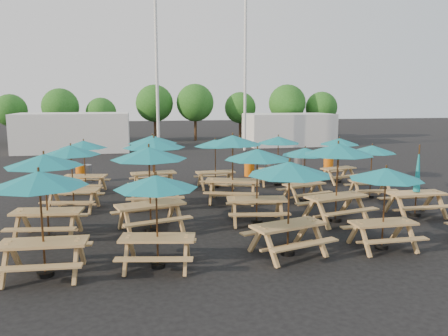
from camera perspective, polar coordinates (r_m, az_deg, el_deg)
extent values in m
plane|color=black|center=(16.52, 1.03, -4.59)|extent=(120.00, 120.00, 0.00)
cube|color=tan|center=(10.54, -22.52, -9.01)|extent=(1.91, 0.83, 0.06)
cube|color=tan|center=(10.01, -23.39, -11.85)|extent=(1.89, 0.37, 0.04)
cube|color=tan|center=(11.27, -21.57, -9.40)|extent=(1.89, 0.37, 0.04)
cylinder|color=black|center=(10.78, -22.28, -12.64)|extent=(0.37, 0.37, 0.10)
cylinder|color=brown|center=(10.42, -22.67, -6.77)|extent=(0.05, 0.05, 2.39)
cone|color=#147B87|center=(10.20, -23.02, -1.30)|extent=(2.20, 2.20, 0.33)
cube|color=tan|center=(13.25, -22.07, -5.28)|extent=(1.98, 0.98, 0.06)
cube|color=tan|center=(12.69, -22.97, -7.39)|extent=(1.91, 0.51, 0.04)
cube|color=tan|center=(13.96, -21.11, -5.80)|extent=(1.91, 0.51, 0.04)
cylinder|color=black|center=(13.44, -21.88, -8.29)|extent=(0.38, 0.38, 0.11)
cylinder|color=brown|center=(13.15, -22.18, -3.46)|extent=(0.05, 0.05, 2.42)
cone|color=#147B87|center=(12.98, -22.46, 0.96)|extent=(2.37, 2.37, 0.34)
cube|color=tan|center=(16.16, -19.11, -2.70)|extent=(1.92, 1.03, 0.06)
cube|color=tan|center=(15.61, -19.82, -4.25)|extent=(1.83, 0.58, 0.04)
cube|color=tan|center=(16.84, -18.36, -3.21)|extent=(1.83, 0.58, 0.04)
cylinder|color=black|center=(16.31, -18.98, -5.09)|extent=(0.36, 0.36, 0.10)
cylinder|color=brown|center=(16.08, -19.19, -1.25)|extent=(0.04, 0.04, 2.32)
cone|color=#147B87|center=(15.94, -19.38, 2.21)|extent=(2.36, 2.36, 0.32)
cube|color=tan|center=(19.04, -17.67, -1.00)|extent=(1.82, 0.99, 0.06)
cube|color=tan|center=(18.50, -18.21, -2.19)|extent=(1.74, 0.57, 0.04)
cube|color=tan|center=(19.68, -17.09, -1.47)|extent=(1.74, 0.57, 0.04)
cylinder|color=black|center=(19.16, -17.58, -2.95)|extent=(0.35, 0.35, 0.10)
cylinder|color=brown|center=(18.98, -17.73, 0.17)|extent=(0.04, 0.04, 2.20)
cone|color=#147B87|center=(18.86, -17.87, 2.96)|extent=(2.25, 2.25, 0.31)
cube|color=tan|center=(10.39, -8.70, -9.00)|extent=(1.83, 0.99, 0.06)
cube|color=tan|center=(9.89, -9.19, -11.68)|extent=(1.75, 0.56, 0.04)
cube|color=tan|center=(11.07, -8.19, -9.35)|extent=(1.75, 0.56, 0.04)
cylinder|color=black|center=(10.61, -8.61, -12.41)|extent=(0.35, 0.35, 0.10)
cylinder|color=brown|center=(10.27, -8.75, -6.91)|extent=(0.04, 0.04, 2.21)
cone|color=#147B87|center=(10.05, -8.88, -1.79)|extent=(2.25, 2.25, 0.31)
cube|color=tan|center=(13.08, -9.60, -4.72)|extent=(2.13, 1.29, 0.07)
cube|color=tan|center=(12.49, -8.52, -6.89)|extent=(1.99, 0.82, 0.04)
cube|color=tan|center=(13.83, -10.50, -5.35)|extent=(1.99, 0.82, 0.04)
cylinder|color=black|center=(13.28, -9.51, -7.93)|extent=(0.40, 0.40, 0.11)
cylinder|color=brown|center=(12.98, -9.65, -2.78)|extent=(0.05, 0.05, 2.55)
cone|color=#147B87|center=(12.80, -9.78, 1.93)|extent=(2.74, 2.74, 0.35)
cube|color=tan|center=(15.91, -9.00, -2.20)|extent=(2.03, 0.85, 0.07)
cube|color=tan|center=(15.27, -8.95, -3.93)|extent=(2.01, 0.35, 0.04)
cube|color=tan|center=(16.70, -8.98, -2.79)|extent=(2.01, 0.35, 0.04)
cylinder|color=black|center=(16.08, -8.93, -4.88)|extent=(0.40, 0.40, 0.11)
cylinder|color=brown|center=(15.83, -9.04, -0.59)|extent=(0.05, 0.05, 2.55)
cone|color=#147B87|center=(15.69, -9.14, 3.29)|extent=(2.30, 2.30, 0.36)
cube|color=tan|center=(18.75, -9.21, -0.65)|extent=(1.95, 0.98, 0.06)
cube|color=tan|center=(18.14, -8.80, -1.94)|extent=(1.88, 0.51, 0.04)
cube|color=tan|center=(19.47, -9.54, -1.20)|extent=(1.88, 0.51, 0.04)
cylinder|color=black|center=(18.89, -9.15, -2.79)|extent=(0.37, 0.37, 0.10)
cylinder|color=brown|center=(18.68, -9.24, 0.63)|extent=(0.05, 0.05, 2.38)
cone|color=#147B87|center=(18.56, -9.32, 3.70)|extent=(2.34, 2.34, 0.33)
cube|color=tan|center=(11.16, 8.37, -7.37)|extent=(2.01, 1.23, 0.06)
cube|color=tan|center=(10.73, 10.53, -9.81)|extent=(1.88, 0.78, 0.04)
cube|color=tan|center=(11.79, 6.35, -7.96)|extent=(1.88, 0.78, 0.04)
cylinder|color=black|center=(11.39, 8.29, -10.85)|extent=(0.38, 0.38, 0.10)
cylinder|color=brown|center=(11.05, 8.42, -5.24)|extent=(0.05, 0.05, 2.41)
cone|color=#147B87|center=(10.84, 8.55, -0.03)|extent=(2.59, 2.59, 0.33)
cube|color=tan|center=(13.82, 4.31, -4.09)|extent=(1.95, 0.99, 0.06)
cube|color=tan|center=(13.23, 4.68, -6.03)|extent=(1.89, 0.52, 0.04)
cube|color=tan|center=(14.55, 3.95, -4.62)|extent=(1.89, 0.52, 0.04)
cylinder|color=black|center=(14.00, 4.27, -6.94)|extent=(0.37, 0.37, 0.10)
cylinder|color=brown|center=(13.72, 4.33, -2.36)|extent=(0.05, 0.05, 2.39)
cone|color=#147B87|center=(13.56, 4.38, 1.82)|extent=(2.35, 2.35, 0.33)
cube|color=tan|center=(16.50, 1.13, -1.66)|extent=(2.16, 1.34, 0.07)
cube|color=tan|center=(15.85, 0.91, -3.31)|extent=(2.01, 0.86, 0.04)
cube|color=tan|center=(17.29, 1.33, -2.26)|extent=(2.01, 0.86, 0.04)
cylinder|color=black|center=(16.66, 1.12, -4.27)|extent=(0.40, 0.40, 0.11)
cylinder|color=brown|center=(16.42, 1.13, -0.09)|extent=(0.05, 0.05, 2.57)
cone|color=#147B87|center=(16.28, 1.15, 3.68)|extent=(2.80, 2.80, 0.36)
cube|color=tan|center=(19.18, -1.13, -0.54)|extent=(1.72, 0.76, 0.06)
cube|color=tan|center=(18.64, -0.68, -1.67)|extent=(1.69, 0.34, 0.04)
cube|color=tan|center=(19.81, -1.56, -1.02)|extent=(1.69, 0.34, 0.04)
cylinder|color=black|center=(19.30, -1.13, -2.43)|extent=(0.34, 0.34, 0.09)
cylinder|color=brown|center=(19.12, -1.14, 0.59)|extent=(0.04, 0.04, 2.15)
cone|color=#147B87|center=(19.00, -1.14, 3.29)|extent=(1.98, 1.98, 0.30)
cube|color=tan|center=(12.23, 20.07, -6.72)|extent=(1.70, 0.67, 0.06)
cube|color=tan|center=(11.81, 21.59, -8.77)|extent=(1.70, 0.25, 0.04)
cube|color=tan|center=(12.82, 18.53, -7.19)|extent=(1.70, 0.25, 0.04)
cylinder|color=black|center=(12.42, 19.90, -9.62)|extent=(0.34, 0.34, 0.09)
cylinder|color=brown|center=(12.14, 20.17, -4.96)|extent=(0.04, 0.04, 2.17)
cone|color=#147B87|center=(11.95, 20.41, -0.69)|extent=(1.90, 1.90, 0.30)
cube|color=tan|center=(14.38, 14.45, -3.63)|extent=(2.11, 1.22, 0.07)
cube|color=tan|center=(13.92, 16.30, -5.49)|extent=(1.99, 0.74, 0.04)
cube|color=tan|center=(15.00, 12.63, -4.28)|extent=(1.99, 0.74, 0.04)
cylinder|color=black|center=(14.57, 14.33, -6.55)|extent=(0.40, 0.40, 0.11)
cylinder|color=brown|center=(14.29, 14.52, -1.86)|extent=(0.05, 0.05, 2.54)
cone|color=#147B87|center=(14.13, 14.69, 2.40)|extent=(2.67, 2.67, 0.35)
cube|color=tan|center=(16.97, 10.43, -2.06)|extent=(1.74, 1.06, 0.05)
cube|color=tan|center=(16.57, 11.67, -3.30)|extent=(1.62, 0.67, 0.04)
cube|color=tan|center=(17.48, 9.21, -2.57)|extent=(1.62, 0.67, 0.04)
cylinder|color=black|center=(17.10, 10.37, -4.11)|extent=(0.32, 0.32, 0.09)
cylinder|color=brown|center=(16.90, 10.47, -0.83)|extent=(0.04, 0.04, 2.08)
cone|color=#147B87|center=(16.77, 10.55, 2.12)|extent=(2.24, 2.24, 0.29)
cube|color=tan|center=(19.86, 7.03, -0.19)|extent=(1.85, 1.00, 0.06)
cube|color=tan|center=(19.28, 7.26, -1.33)|extent=(1.77, 0.57, 0.04)
cube|color=tan|center=(20.53, 6.79, -0.68)|extent=(1.77, 0.57, 0.04)
cylinder|color=black|center=(19.98, 7.00, -2.09)|extent=(0.35, 0.35, 0.10)
cylinder|color=brown|center=(19.79, 7.06, 0.95)|extent=(0.04, 0.04, 2.24)
cone|color=#147B87|center=(19.68, 7.11, 3.67)|extent=(2.28, 2.28, 0.31)
cube|color=tan|center=(15.94, 23.82, -3.03)|extent=(1.89, 0.75, 0.06)
cube|color=tan|center=(15.46, 25.19, -4.65)|extent=(1.89, 0.28, 0.04)
cube|color=tan|center=(16.56, 22.40, -3.58)|extent=(1.89, 0.28, 0.04)
cylinder|color=black|center=(16.10, 23.65, -5.55)|extent=(0.38, 0.38, 0.10)
cylinder|color=brown|center=(15.86, 23.92, -1.52)|extent=(0.05, 0.05, 2.41)
cone|color=#147B87|center=(15.80, 24.02, -0.02)|extent=(0.23, 0.23, 1.57)
cube|color=tan|center=(18.22, 18.59, -1.59)|extent=(1.70, 0.79, 0.05)
cube|color=tan|center=(17.73, 19.35, -2.79)|extent=(1.66, 0.38, 0.04)
cube|color=tan|center=(18.81, 17.78, -2.05)|extent=(1.66, 0.38, 0.04)
cylinder|color=black|center=(18.34, 18.49, -3.53)|extent=(0.33, 0.33, 0.09)
cylinder|color=brown|center=(18.15, 18.65, -0.42)|extent=(0.04, 0.04, 2.11)
cone|color=#147B87|center=(18.03, 18.79, 2.36)|extent=(2.00, 2.00, 0.29)
cube|color=tan|center=(21.02, 14.71, -0.03)|extent=(1.75, 1.05, 0.05)
cube|color=tan|center=(20.62, 15.78, -1.00)|extent=(1.64, 0.65, 0.04)
cube|color=tan|center=(21.51, 13.62, -0.50)|extent=(1.64, 0.65, 0.04)
cylinder|color=black|center=(21.12, 14.64, -1.72)|extent=(0.33, 0.33, 0.09)
cylinder|color=brown|center=(20.96, 14.75, 0.98)|extent=(0.04, 0.04, 2.10)
cone|color=#147B87|center=(20.86, 14.85, 3.38)|extent=(2.24, 2.24, 0.29)
cylinder|color=gray|center=(21.47, -17.56, -0.69)|extent=(0.51, 0.51, 0.82)
cylinder|color=orange|center=(21.40, -18.12, -0.74)|extent=(0.51, 0.51, 0.82)
cylinder|color=orange|center=(22.03, 3.34, -0.02)|extent=(0.51, 0.51, 0.82)
cylinder|color=gray|center=(22.48, 5.99, 0.13)|extent=(0.51, 0.51, 0.82)
cylinder|color=gray|center=(23.19, 9.72, 0.32)|extent=(0.51, 0.51, 0.82)
cylinder|color=orange|center=(23.88, 13.48, 0.46)|extent=(0.51, 0.51, 0.82)
cylinder|color=silver|center=(29.78, -8.78, 13.07)|extent=(0.20, 0.20, 12.00)
cylinder|color=silver|center=(32.72, 2.79, 12.81)|extent=(0.20, 0.20, 12.00)
cube|color=silver|center=(34.07, -19.07, 4.43)|extent=(8.00, 4.00, 2.80)
cube|color=silver|center=(36.93, 8.39, 5.01)|extent=(7.00, 4.00, 2.60)
cylinder|color=#382314|center=(42.38, -25.93, 4.25)|extent=(0.24, 0.24, 1.92)
sphere|color=#1E5919|center=(42.29, -26.11, 6.79)|extent=(2.80, 2.80, 2.80)
cylinder|color=#382314|center=(40.17, -20.42, 4.54)|extent=(0.24, 0.24, 2.14)
sphere|color=#1E5919|center=(40.07, -20.59, 7.51)|extent=(3.11, 3.11, 3.11)
cylinder|color=#382314|center=(39.55, -15.65, 4.45)|extent=(0.24, 0.24, 1.78)
sphere|color=#1E5919|center=(39.45, -15.76, 6.97)|extent=(2.59, 2.59, 2.59)
cylinder|color=#382314|center=(40.52, -8.98, 5.16)|extent=(0.24, 0.24, 2.31)
sphere|color=#1E5919|center=(40.42, -9.06, 8.35)|extent=(3.36, 3.36, 3.36)
cylinder|color=#382314|center=(40.38, -3.75, 5.26)|extent=(0.24, 0.24, 2.35)
sphere|color=#1E5919|center=(40.29, -3.78, 8.52)|extent=(3.41, 3.41, 3.41)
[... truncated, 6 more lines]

